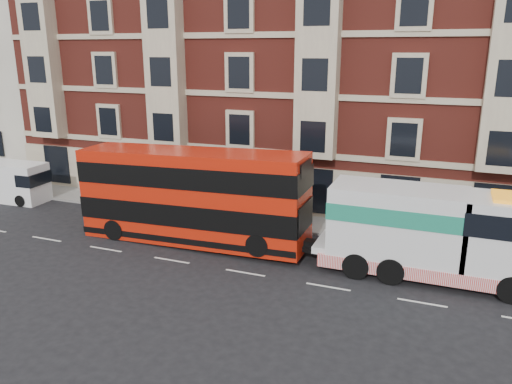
% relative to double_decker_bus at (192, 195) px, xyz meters
% --- Properties ---
extents(ground, '(120.00, 120.00, 0.00)m').
position_rel_double_decker_bus_xyz_m(ground, '(4.14, -2.62, -2.69)').
color(ground, black).
rests_on(ground, ground).
extents(sidewalk, '(90.00, 3.00, 0.15)m').
position_rel_double_decker_bus_xyz_m(sidewalk, '(4.14, 4.88, -2.62)').
color(sidewalk, slate).
rests_on(sidewalk, ground).
extents(victorian_terrace, '(45.00, 12.00, 20.40)m').
position_rel_double_decker_bus_xyz_m(victorian_terrace, '(4.64, 12.38, 7.37)').
color(victorian_terrace, maroon).
rests_on(victorian_terrace, ground).
extents(lamp_post_west, '(0.35, 0.15, 4.35)m').
position_rel_double_decker_bus_xyz_m(lamp_post_west, '(-1.86, 3.58, -0.01)').
color(lamp_post_west, black).
rests_on(lamp_post_west, sidewalk).
extents(double_decker_bus, '(12.55, 2.88, 5.08)m').
position_rel_double_decker_bus_xyz_m(double_decker_bus, '(0.00, 0.00, 0.00)').
color(double_decker_bus, red).
rests_on(double_decker_bus, ground).
extents(tow_truck, '(10.05, 2.97, 4.19)m').
position_rel_double_decker_bus_xyz_m(tow_truck, '(12.07, -0.00, -0.47)').
color(tow_truck, silver).
rests_on(tow_truck, ground).
extents(box_van, '(5.24, 2.38, 2.69)m').
position_rel_double_decker_bus_xyz_m(box_van, '(-15.55, 2.38, -1.37)').
color(box_van, white).
rests_on(box_van, ground).
extents(pedestrian, '(0.69, 0.69, 1.61)m').
position_rel_double_decker_bus_xyz_m(pedestrian, '(-6.16, 3.82, -1.74)').
color(pedestrian, black).
rests_on(pedestrian, sidewalk).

